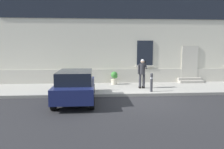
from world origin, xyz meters
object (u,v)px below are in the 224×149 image
object	(u,v)px
planter_terracotta	(72,78)
planter_cream	(114,78)
hatchback_car_navy	(76,85)
person_on_phone	(142,72)
bollard_near_person	(151,82)

from	to	relation	value
planter_terracotta	planter_cream	distance (m)	2.79
planter_cream	hatchback_car_navy	bearing A→B (deg)	-119.46
person_on_phone	planter_terracotta	xyz separation A→B (m)	(-4.32, 1.63, -0.55)
person_on_phone	planter_terracotta	bearing A→B (deg)	149.15
hatchback_car_navy	planter_cream	bearing A→B (deg)	60.54
bollard_near_person	planter_cream	xyz separation A→B (m)	(-1.83, 2.54, -0.11)
person_on_phone	planter_cream	size ratio (longest dim) A/B	2.03
planter_cream	bollard_near_person	bearing A→B (deg)	-54.20
bollard_near_person	planter_terracotta	size ratio (longest dim) A/B	1.22
bollard_near_person	hatchback_car_navy	bearing A→B (deg)	-161.75
planter_cream	person_on_phone	bearing A→B (deg)	-44.46
hatchback_car_navy	planter_cream	world-z (taller)	hatchback_car_navy
bollard_near_person	person_on_phone	distance (m)	1.17
person_on_phone	hatchback_car_navy	bearing A→B (deg)	-157.67
hatchback_car_navy	bollard_near_person	bearing A→B (deg)	18.25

